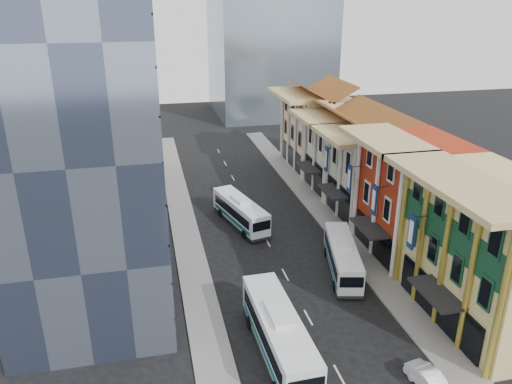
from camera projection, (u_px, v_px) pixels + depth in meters
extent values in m
cube|color=slate|center=(341.00, 234.00, 55.99)|extent=(3.00, 90.00, 0.15)
cube|color=slate|center=(189.00, 250.00, 52.48)|extent=(3.00, 90.00, 0.15)
cube|color=#D0C178|center=(491.00, 253.00, 39.52)|extent=(8.00, 14.00, 12.00)
cube|color=#A12A12|center=(414.00, 197.00, 50.41)|extent=(8.00, 10.00, 12.00)
cube|color=beige|center=(373.00, 176.00, 59.39)|extent=(8.00, 9.00, 10.00)
cube|color=beige|center=(344.00, 154.00, 67.55)|extent=(8.00, 9.00, 10.00)
cube|color=beige|center=(318.00, 131.00, 76.89)|extent=(8.00, 12.00, 11.00)
cube|color=#434F6B|center=(84.00, 121.00, 42.53)|extent=(12.00, 26.00, 30.00)
cube|color=gray|center=(116.00, 140.00, 66.53)|extent=(10.00, 18.00, 14.00)
imported|color=white|center=(431.00, 382.00, 33.71)|extent=(2.19, 4.24, 1.33)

